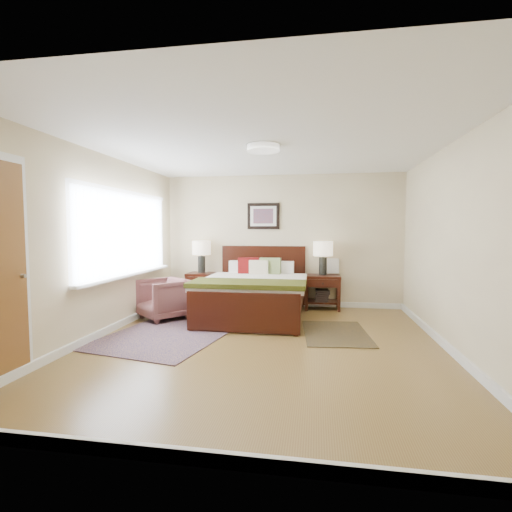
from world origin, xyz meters
name	(u,v)px	position (x,y,z in m)	size (l,w,h in m)	color
floor	(263,344)	(0.00, 0.00, 0.00)	(5.00, 5.00, 0.00)	brown
back_wall	(282,241)	(0.00, 2.50, 1.25)	(4.50, 0.04, 2.50)	beige
front_wall	(203,265)	(0.00, -2.50, 1.25)	(4.50, 0.04, 2.50)	beige
left_wall	(98,245)	(-2.25, 0.00, 1.25)	(0.04, 5.00, 2.50)	beige
right_wall	(456,248)	(2.25, 0.00, 1.25)	(0.04, 5.00, 2.50)	beige
ceiling	(263,145)	(0.00, 0.00, 2.50)	(4.50, 5.00, 0.02)	white
window	(128,235)	(-2.20, 0.70, 1.38)	(0.11, 2.72, 1.32)	silver
ceil_fixture	(263,148)	(0.00, 0.00, 2.47)	(0.44, 0.44, 0.08)	white
bed	(255,286)	(-0.35, 1.47, 0.52)	(1.73, 2.10, 1.13)	black
wall_art	(263,216)	(-0.35, 2.47, 1.72)	(0.62, 0.05, 0.50)	black
nightstand_left	(201,279)	(-1.53, 2.25, 0.50)	(0.53, 0.48, 0.63)	black
nightstand_right	(323,289)	(0.78, 2.26, 0.38)	(0.63, 0.48, 0.63)	black
lamp_left	(201,250)	(-1.53, 2.27, 1.06)	(0.35, 0.35, 0.61)	black
lamp_right	(323,252)	(0.78, 2.27, 1.06)	(0.35, 0.35, 0.61)	black
armchair	(164,299)	(-1.80, 1.08, 0.33)	(0.70, 0.73, 0.66)	brown
rug_persian	(170,333)	(-1.35, 0.25, 0.01)	(1.50, 2.12, 0.01)	#100C3F
rug_navy	(335,333)	(0.94, 0.64, 0.01)	(0.88, 1.31, 0.01)	black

